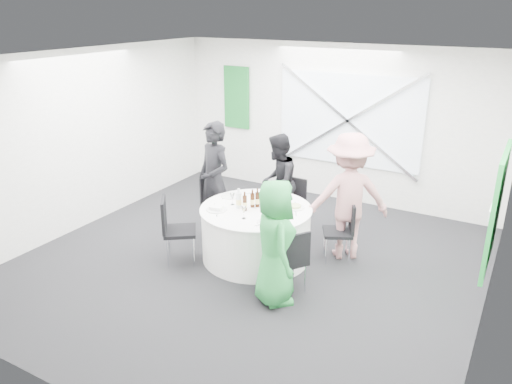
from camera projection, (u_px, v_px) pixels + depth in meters
The scene contains 47 objects.
floor at pixel (249, 263), 7.01m from camera, with size 6.00×6.00×0.00m, color black.
ceiling at pixel (248, 58), 6.02m from camera, with size 6.00×6.00×0.00m, color silver.
wall_back at pixel (333, 123), 8.95m from camera, with size 6.00×6.00×0.00m, color silver.
wall_front at pixel (63, 266), 4.07m from camera, with size 6.00×6.00×0.00m, color silver.
wall_left at pixel (85, 139), 7.90m from camera, with size 6.00×6.00×0.00m, color silver.
wall_right at pixel (500, 212), 5.13m from camera, with size 6.00×6.00×0.00m, color silver.
window_panel at pixel (348, 120), 8.75m from camera, with size 2.60×0.03×1.60m, color silver.
window_brace_a at pixel (348, 121), 8.71m from camera, with size 0.05×0.05×3.16m, color silver.
window_brace_b at pixel (348, 121), 8.71m from camera, with size 0.05×0.05×3.16m, color silver.
green_banner at pixel (237, 98), 9.73m from camera, with size 0.55×0.04×1.20m, color #135F27.
green_sign at pixel (496, 210), 5.71m from camera, with size 0.05×1.20×1.40m, color #198E32.
banquet_table at pixel (256, 233), 7.03m from camera, with size 1.56×1.56×0.76m.
chair_back at pixel (293, 201), 7.88m from camera, with size 0.40×0.41×0.85m.
chair_back_left at pixel (215, 200), 7.83m from camera, with size 0.54×0.53×0.89m.
chair_back_right at pixel (344, 227), 6.93m from camera, with size 0.53×0.53×0.86m.
chair_front_right at pixel (292, 257), 6.12m from camera, with size 0.54×0.54×0.85m.
chair_front_left at pixel (173, 225), 6.86m from camera, with size 0.60×0.60×0.95m.
person_man_back_left at pixel (214, 180), 7.58m from camera, with size 0.66×0.43×1.80m, color black.
person_man_back at pixel (278, 182), 7.86m from camera, with size 0.75×0.41×1.55m, color black.
person_woman_pink at pixel (348, 197), 6.92m from camera, with size 1.17×0.54×1.81m, color tan.
person_woman_green at pixel (275, 243), 5.87m from camera, with size 0.76×0.49×1.55m, color #268D3D.
plate_back at pixel (276, 197), 7.29m from camera, with size 0.28×0.28×0.01m.
plate_back_left at pixel (231, 196), 7.32m from camera, with size 0.28×0.28×0.01m.
plate_back_right at pixel (295, 207), 6.91m from camera, with size 0.27×0.27×0.04m.
plate_front_right at pixel (267, 221), 6.44m from camera, with size 0.26×0.26×0.04m.
plate_front_left at pixel (217, 209), 6.84m from camera, with size 0.28×0.28×0.01m.
napkin at pixel (216, 208), 6.81m from camera, with size 0.17×0.11×0.05m, color white.
beer_bottle_a at pixel (252, 200), 6.91m from camera, with size 0.06×0.06×0.26m.
beer_bottle_b at pixel (257, 200), 6.92m from camera, with size 0.06×0.06×0.27m.
beer_bottle_c at pixel (265, 203), 6.80m from camera, with size 0.06×0.06×0.26m.
beer_bottle_d at pixel (245, 203), 6.78m from camera, with size 0.06×0.06×0.27m.
green_water_bottle at pixel (274, 201), 6.86m from camera, with size 0.08×0.08×0.29m.
clear_water_bottle at pixel (239, 200), 6.88m from camera, with size 0.08×0.08×0.28m.
wine_glass_a at pixel (280, 202), 6.78m from camera, with size 0.07×0.07×0.17m.
wine_glass_b at pixel (244, 210), 6.52m from camera, with size 0.07×0.07×0.17m.
wine_glass_c at pixel (232, 196), 6.98m from camera, with size 0.07×0.07×0.17m.
wine_glass_d at pixel (286, 201), 6.83m from camera, with size 0.07×0.07×0.17m.
fork_a at pixel (285, 198), 7.26m from camera, with size 0.01×0.15×0.01m, color silver.
knife_a at pixel (264, 194), 7.43m from camera, with size 0.01×0.15×0.01m, color silver.
fork_b at pixel (296, 214), 6.71m from camera, with size 0.01×0.15×0.01m, color silver.
knife_b at pixel (295, 204), 7.04m from camera, with size 0.01×0.15×0.01m, color silver.
fork_c at pixel (248, 194), 7.43m from camera, with size 0.01×0.15×0.01m, color silver.
knife_c at pixel (226, 198), 7.26m from camera, with size 0.01×0.15×0.01m, color silver.
fork_d at pixel (260, 225), 6.36m from camera, with size 0.01×0.15×0.01m, color silver.
knife_d at pixel (283, 222), 6.47m from camera, with size 0.01×0.15×0.01m, color silver.
fork_e at pixel (215, 206), 6.97m from camera, with size 0.01×0.15×0.01m, color silver.
knife_e at pixel (217, 214), 6.69m from camera, with size 0.01×0.15×0.01m, color silver.
Camera 1 is at (3.15, -5.35, 3.40)m, focal length 35.00 mm.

